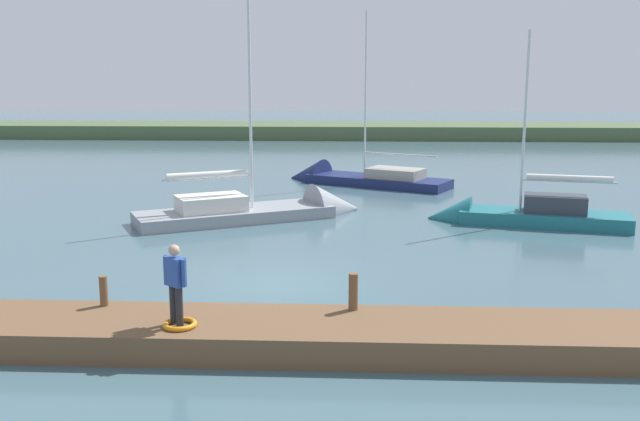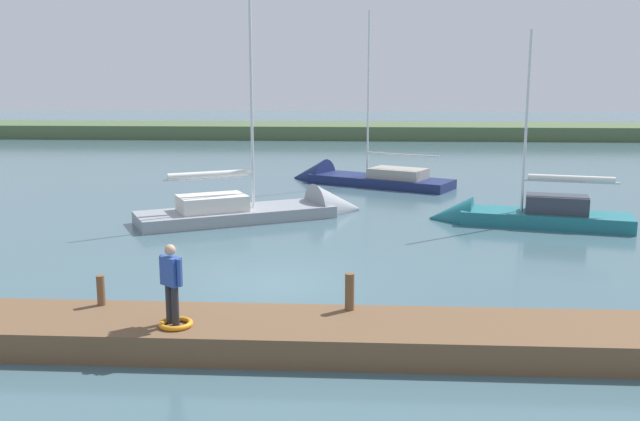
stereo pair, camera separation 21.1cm
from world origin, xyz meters
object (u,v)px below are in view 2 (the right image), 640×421
(mooring_post_near, at_px, (350,292))
(sailboat_mid_channel, at_px, (277,213))
(mooring_post_far, at_px, (101,290))
(life_ring_buoy, at_px, (176,324))
(sailboat_outer_mooring, at_px, (516,220))
(sailboat_inner_slip, at_px, (353,181))
(person_on_dock, at_px, (171,279))

(mooring_post_near, distance_m, sailboat_mid_channel, 12.83)
(mooring_post_far, height_order, life_ring_buoy, mooring_post_far)
(sailboat_outer_mooring, xyz_separation_m, sailboat_inner_slip, (6.11, -9.75, -0.04))
(sailboat_mid_channel, height_order, sailboat_inner_slip, sailboat_mid_channel)
(person_on_dock, bearing_deg, sailboat_mid_channel, -143.15)
(life_ring_buoy, bearing_deg, person_on_dock, -51.71)
(mooring_post_near, xyz_separation_m, sailboat_outer_mooring, (-5.97, -11.62, -0.82))
(mooring_post_near, height_order, sailboat_outer_mooring, sailboat_outer_mooring)
(sailboat_outer_mooring, bearing_deg, life_ring_buoy, 67.62)
(mooring_post_far, bearing_deg, sailboat_mid_channel, -100.09)
(mooring_post_far, distance_m, life_ring_buoy, 2.25)
(mooring_post_far, height_order, person_on_dock, person_on_dock)
(life_ring_buoy, distance_m, person_on_dock, 0.87)
(sailboat_mid_channel, distance_m, person_on_dock, 13.57)
(sailboat_mid_channel, height_order, sailboat_outer_mooring, sailboat_mid_channel)
(person_on_dock, bearing_deg, sailboat_inner_slip, -149.80)
(mooring_post_far, xyz_separation_m, life_ring_buoy, (-1.90, 1.17, -0.27))
(sailboat_mid_channel, bearing_deg, sailboat_inner_slip, 44.84)
(mooring_post_near, bearing_deg, sailboat_inner_slip, -89.62)
(sailboat_mid_channel, relative_size, sailboat_inner_slip, 1.01)
(life_ring_buoy, relative_size, sailboat_inner_slip, 0.07)
(mooring_post_near, distance_m, sailboat_inner_slip, 21.39)
(life_ring_buoy, distance_m, sailboat_outer_mooring, 15.82)
(mooring_post_near, xyz_separation_m, sailboat_inner_slip, (0.14, -21.37, -0.86))
(mooring_post_far, relative_size, sailboat_inner_slip, 0.07)
(sailboat_inner_slip, bearing_deg, mooring_post_far, 104.12)
(sailboat_mid_channel, height_order, person_on_dock, sailboat_mid_channel)
(mooring_post_near, relative_size, sailboat_mid_channel, 0.08)
(mooring_post_near, distance_m, mooring_post_far, 5.24)
(sailboat_outer_mooring, relative_size, person_on_dock, 4.91)
(sailboat_mid_channel, bearing_deg, mooring_post_near, -103.58)
(mooring_post_near, xyz_separation_m, mooring_post_far, (5.24, 0.00, -0.07))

